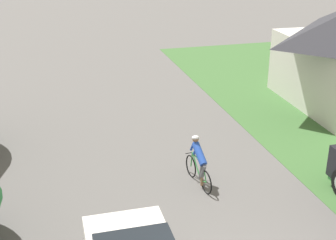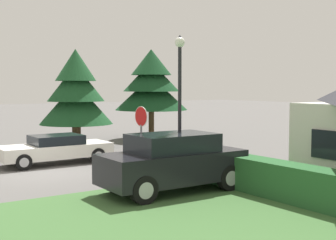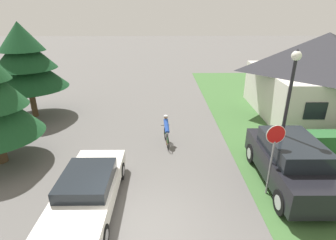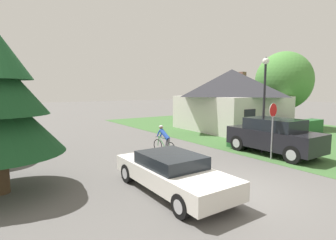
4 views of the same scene
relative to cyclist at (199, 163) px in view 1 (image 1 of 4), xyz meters
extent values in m
torus|color=black|center=(0.06, -0.51, -0.38)|extent=(0.12, 0.70, 0.70)
torus|color=black|center=(-0.06, 0.53, -0.38)|extent=(0.12, 0.70, 0.70)
cylinder|color=#338C3F|center=(0.03, -0.25, -0.23)|extent=(0.06, 0.18, 0.54)
cylinder|color=#338C3F|center=(-0.02, 0.14, -0.19)|extent=(0.11, 0.65, 0.64)
cylinder|color=#338C3F|center=(-0.01, 0.06, 0.08)|extent=(0.12, 0.78, 0.12)
cylinder|color=#338C3F|center=(0.04, -0.34, -0.44)|extent=(0.07, 0.35, 0.15)
cylinder|color=#338C3F|center=(0.05, -0.42, -0.17)|extent=(0.05, 0.22, 0.43)
cylinder|color=#338C3F|center=(-0.06, 0.49, -0.13)|extent=(0.05, 0.12, 0.51)
cylinder|color=black|center=(-0.05, 0.45, 0.12)|extent=(0.44, 0.07, 0.02)
ellipsoid|color=black|center=(0.04, -0.32, 0.06)|extent=(0.10, 0.21, 0.05)
cylinder|color=slate|center=(0.03, -0.33, -0.11)|extent=(0.14, 0.26, 0.45)
cylinder|color=slate|center=(0.03, -0.17, -0.19)|extent=(0.14, 0.26, 0.60)
cylinder|color=#8C6647|center=(0.02, -0.26, -0.47)|extent=(0.08, 0.08, 0.30)
cylinder|color=#8C6647|center=(0.07, -0.10, -0.56)|extent=(0.17, 0.08, 0.21)
cylinder|color=#264CB2|center=(0.00, -0.03, 0.30)|extent=(0.30, 0.73, 0.59)
cylinder|color=#264CB2|center=(-0.04, 0.21, 0.30)|extent=(0.10, 0.26, 0.36)
cylinder|color=#264CB2|center=(-0.04, 0.49, 0.30)|extent=(0.10, 0.26, 0.36)
sphere|color=#8C6647|center=(-0.03, 0.26, 0.64)|extent=(0.19, 0.19, 0.19)
ellipsoid|color=white|center=(-0.03, 0.26, 0.69)|extent=(0.22, 0.18, 0.12)
camera|label=1|loc=(-4.06, -11.44, 6.33)|focal=50.00mm
camera|label=2|loc=(16.59, -11.78, 2.65)|focal=50.00mm
camera|label=3|loc=(-0.16, -11.64, 5.39)|focal=28.00mm
camera|label=4|loc=(-7.46, -11.22, 2.60)|focal=28.00mm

